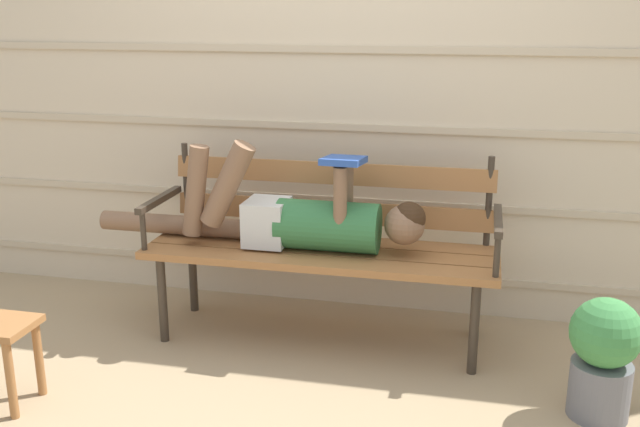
{
  "coord_description": "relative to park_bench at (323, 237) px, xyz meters",
  "views": [
    {
      "loc": [
        0.73,
        -3.1,
        1.6
      ],
      "look_at": [
        0.0,
        0.13,
        0.65
      ],
      "focal_mm": 40.51,
      "sensor_mm": 36.0,
      "label": 1
    }
  ],
  "objects": [
    {
      "name": "reclining_person",
      "position": [
        -0.11,
        -0.07,
        0.11
      ],
      "size": [
        1.68,
        0.26,
        0.53
      ],
      "color": "#33703D"
    },
    {
      "name": "park_bench",
      "position": [
        0.0,
        0.0,
        0.0
      ],
      "size": [
        1.7,
        0.51,
        0.92
      ],
      "color": "#9E6638",
      "rests_on": "ground"
    },
    {
      "name": "potted_plant",
      "position": [
        1.26,
        -0.51,
        -0.24
      ],
      "size": [
        0.28,
        0.28,
        0.51
      ],
      "color": "slate",
      "rests_on": "ground"
    },
    {
      "name": "ground_plane",
      "position": [
        -0.0,
        -0.2,
        -0.51
      ],
      "size": [
        12.0,
        12.0,
        0.0
      ],
      "primitive_type": "plane",
      "color": "tan"
    },
    {
      "name": "house_siding",
      "position": [
        -0.0,
        0.43,
        0.68
      ],
      "size": [
        5.49,
        0.08,
        2.39
      ],
      "color": "beige",
      "rests_on": "ground"
    }
  ]
}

